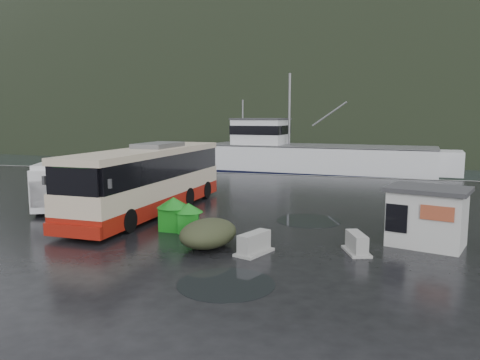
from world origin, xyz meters
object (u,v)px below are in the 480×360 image
(white_van, at_px, (67,206))
(waste_bin_left, at_px, (174,230))
(coach_bus, at_px, (151,212))
(jersey_barrier_b, at_px, (356,253))
(jersey_barrier_a, at_px, (254,253))
(ticket_kiosk, at_px, (425,245))
(fishing_trawler, at_px, (318,165))
(waste_bin_right, at_px, (189,232))
(dome_tent, at_px, (208,247))

(white_van, bearing_deg, waste_bin_left, -45.94)
(coach_bus, bearing_deg, white_van, 179.76)
(jersey_barrier_b, bearing_deg, jersey_barrier_a, -163.32)
(ticket_kiosk, xyz_separation_m, jersey_barrier_a, (-6.22, -2.82, 0.00))
(jersey_barrier_a, xyz_separation_m, fishing_trawler, (-0.99, 32.18, 0.00))
(white_van, bearing_deg, fishing_trawler, 44.58)
(jersey_barrier_b, bearing_deg, ticket_kiosk, 33.86)
(waste_bin_right, relative_size, dome_tent, 0.46)
(coach_bus, distance_m, fishing_trawler, 27.04)
(dome_tent, bearing_deg, waste_bin_left, 137.70)
(white_van, xyz_separation_m, jersey_barrier_a, (12.30, -6.09, 0.00))
(white_van, height_order, waste_bin_right, white_van)
(white_van, relative_size, waste_bin_right, 4.88)
(waste_bin_right, distance_m, fishing_trawler, 29.89)
(waste_bin_right, relative_size, fishing_trawler, 0.05)
(coach_bus, relative_size, ticket_kiosk, 4.31)
(waste_bin_left, height_order, ticket_kiosk, ticket_kiosk)
(white_van, relative_size, fishing_trawler, 0.23)
(white_van, bearing_deg, dome_tent, -50.79)
(white_van, xyz_separation_m, waste_bin_left, (8.03, -3.57, 0.00))
(waste_bin_left, bearing_deg, ticket_kiosk, 1.64)
(dome_tent, bearing_deg, white_van, 151.19)
(fishing_trawler, bearing_deg, dome_tent, -85.64)
(fishing_trawler, bearing_deg, ticket_kiosk, -70.20)
(waste_bin_right, xyz_separation_m, dome_tent, (1.61, -2.02, 0.00))
(waste_bin_left, distance_m, jersey_barrier_a, 4.95)
(ticket_kiosk, bearing_deg, jersey_barrier_b, -128.15)
(ticket_kiosk, bearing_deg, white_van, -172.03)
(waste_bin_right, distance_m, jersey_barrier_a, 4.25)
(white_van, height_order, dome_tent, white_van)
(white_van, distance_m, ticket_kiosk, 18.80)
(coach_bus, xyz_separation_m, waste_bin_left, (2.75, -3.30, 0.00))
(coach_bus, xyz_separation_m, white_van, (-5.28, 0.27, 0.00))
(coach_bus, bearing_deg, ticket_kiosk, -10.10)
(waste_bin_left, relative_size, ticket_kiosk, 0.50)
(coach_bus, relative_size, jersey_barrier_a, 8.06)
(white_van, height_order, fishing_trawler, fishing_trawler)
(waste_bin_left, bearing_deg, dome_tent, -42.30)
(jersey_barrier_b, relative_size, fishing_trawler, 0.05)
(dome_tent, relative_size, jersey_barrier_b, 1.86)
(white_van, xyz_separation_m, jersey_barrier_b, (15.93, -5.00, 0.00))
(ticket_kiosk, bearing_deg, waste_bin_left, -160.37)
(jersey_barrier_b, distance_m, fishing_trawler, 31.43)
(fishing_trawler, bearing_deg, waste_bin_right, -88.83)
(dome_tent, distance_m, ticket_kiosk, 8.48)
(jersey_barrier_a, bearing_deg, ticket_kiosk, 24.42)
(ticket_kiosk, bearing_deg, waste_bin_right, -159.49)
(waste_bin_right, relative_size, ticket_kiosk, 0.43)
(waste_bin_left, relative_size, dome_tent, 0.54)
(white_van, distance_m, jersey_barrier_a, 13.72)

